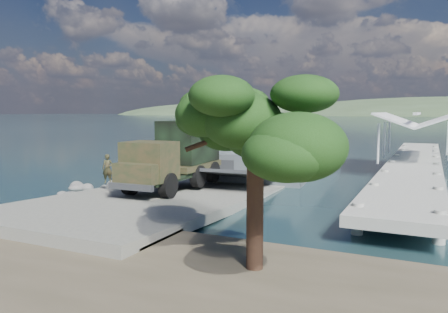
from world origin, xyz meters
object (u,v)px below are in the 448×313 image
at_px(pier, 415,156).
at_px(landing_craft, 285,156).
at_px(soldier, 108,175).
at_px(military_truck, 177,155).
at_px(overhang_tree, 247,125).

height_order(pier, landing_craft, landing_craft).
relative_size(landing_craft, soldier, 18.68).
distance_m(pier, soldier, 25.36).
distance_m(military_truck, overhang_tree, 14.30).
height_order(pier, military_truck, pier).
xyz_separation_m(military_truck, overhang_tree, (9.21, -10.70, 2.31)).
distance_m(landing_craft, overhang_tree, 31.37).
bearing_deg(landing_craft, overhang_tree, -79.62).
xyz_separation_m(pier, military_truck, (-13.39, -16.45, 1.00)).
distance_m(pier, overhang_tree, 27.67).
relative_size(pier, overhang_tree, 6.52).
bearing_deg(landing_craft, military_truck, -97.95).
relative_size(pier, military_truck, 4.78).
height_order(landing_craft, soldier, landing_craft).
relative_size(landing_craft, overhang_tree, 5.02).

